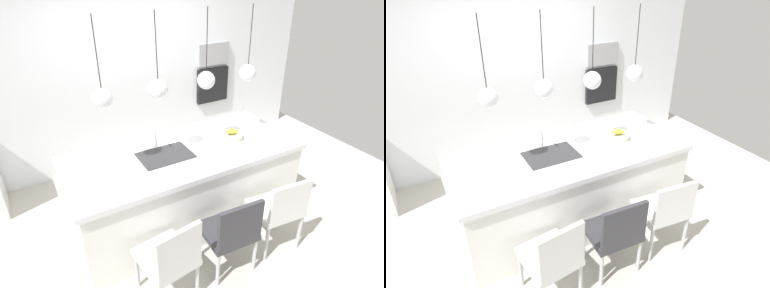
% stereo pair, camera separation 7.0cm
% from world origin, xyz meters
% --- Properties ---
extents(floor, '(6.60, 6.60, 0.00)m').
position_xyz_m(floor, '(0.00, 0.00, 0.00)').
color(floor, '#BCB7AD').
rests_on(floor, ground).
extents(back_wall, '(6.00, 0.10, 2.60)m').
position_xyz_m(back_wall, '(0.00, 1.65, 1.30)').
color(back_wall, white).
rests_on(back_wall, ground).
extents(kitchen_island, '(2.55, 1.11, 0.92)m').
position_xyz_m(kitchen_island, '(0.00, 0.00, 0.46)').
color(kitchen_island, white).
rests_on(kitchen_island, ground).
extents(sink_basin, '(0.56, 0.40, 0.02)m').
position_xyz_m(sink_basin, '(-0.22, 0.00, 0.92)').
color(sink_basin, '#2D2D30').
rests_on(sink_basin, kitchen_island).
extents(faucet, '(0.02, 0.17, 0.22)m').
position_xyz_m(faucet, '(-0.22, 0.21, 1.06)').
color(faucet, silver).
rests_on(faucet, kitchen_island).
extents(fruit_bowl, '(0.28, 0.28, 0.14)m').
position_xyz_m(fruit_bowl, '(0.60, -0.02, 0.96)').
color(fruit_bowl, beige).
rests_on(fruit_bowl, kitchen_island).
extents(microwave, '(0.54, 0.08, 0.34)m').
position_xyz_m(microwave, '(1.38, 1.58, 1.48)').
color(microwave, '#9E9EA3').
rests_on(microwave, back_wall).
extents(oven, '(0.56, 0.08, 0.56)m').
position_xyz_m(oven, '(1.38, 1.58, 0.98)').
color(oven, black).
rests_on(oven, back_wall).
extents(chair_near, '(0.50, 0.52, 0.89)m').
position_xyz_m(chair_near, '(-0.63, -0.90, 0.49)').
color(chair_near, silver).
rests_on(chair_near, ground).
extents(chair_middle, '(0.50, 0.47, 0.87)m').
position_xyz_m(chair_middle, '(0.02, -0.89, 0.49)').
color(chair_middle, '#333338').
rests_on(chair_middle, ground).
extents(chair_far, '(0.52, 0.48, 0.88)m').
position_xyz_m(chair_far, '(0.61, -0.89, 0.52)').
color(chair_far, silver).
rests_on(chair_far, ground).
extents(pendant_light_left, '(0.18, 0.18, 0.78)m').
position_xyz_m(pendant_light_left, '(-0.79, 0.00, 1.66)').
color(pendant_light_left, silver).
extents(pendant_light_center_left, '(0.18, 0.18, 0.78)m').
position_xyz_m(pendant_light_center_left, '(-0.26, 0.00, 1.66)').
color(pendant_light_center_left, silver).
extents(pendant_light_center_right, '(0.18, 0.18, 0.78)m').
position_xyz_m(pendant_light_center_right, '(0.26, 0.00, 1.66)').
color(pendant_light_center_right, silver).
extents(pendant_light_right, '(0.18, 0.18, 0.78)m').
position_xyz_m(pendant_light_right, '(0.79, 0.00, 1.66)').
color(pendant_light_right, silver).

